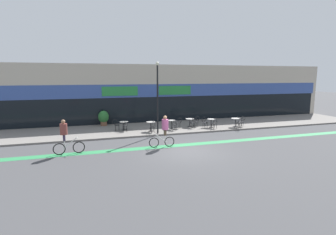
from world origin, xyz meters
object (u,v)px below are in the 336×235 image
(bistro_table_0, at_px, (124,124))
(bistro_table_4, at_px, (211,121))
(cafe_chair_4_near, at_px, (215,123))
(cyclist_1, at_px, (164,129))
(cyclist_0, at_px, (65,135))
(cafe_chair_5_side, at_px, (242,121))
(cafe_chair_4_side, at_px, (204,122))
(cafe_chair_5_near, at_px, (239,122))
(cafe_chair_0_near, at_px, (125,125))
(cafe_chair_2_near, at_px, (174,124))
(cafe_chair_2_side, at_px, (179,122))
(bistro_table_5, at_px, (236,121))
(cafe_chair_3_side, at_px, (196,121))
(bistro_table_3, at_px, (190,121))
(cafe_chair_3_near, at_px, (193,122))
(bistro_table_1, at_px, (151,125))
(lamp_post, at_px, (158,93))
(planter_pot, at_px, (104,118))
(bistro_table_2, at_px, (172,123))
(cafe_chair_0_side, at_px, (116,124))
(cafe_chair_1_near, at_px, (153,126))

(bistro_table_0, relative_size, bistro_table_4, 0.98)
(bistro_table_0, bearing_deg, cafe_chair_4_near, -13.21)
(bistro_table_0, distance_m, cyclist_1, 5.85)
(cyclist_0, bearing_deg, cafe_chair_5_side, 10.26)
(cafe_chair_4_side, bearing_deg, cafe_chair_5_near, -19.67)
(cafe_chair_0_near, xyz_separation_m, cafe_chair_4_near, (7.32, -1.09, 0.00))
(cafe_chair_2_near, bearing_deg, cafe_chair_2_side, -47.44)
(cafe_chair_0_near, height_order, cafe_chair_4_side, same)
(bistro_table_0, bearing_deg, bistro_table_5, -9.16)
(cafe_chair_2_side, relative_size, cafe_chair_3_side, 1.00)
(bistro_table_4, xyz_separation_m, cyclist_0, (-11.38, -4.28, 0.51))
(cafe_chair_4_near, bearing_deg, bistro_table_3, 46.16)
(cafe_chair_3_side, bearing_deg, bistro_table_0, -9.14)
(bistro_table_3, xyz_separation_m, cafe_chair_3_near, (-0.00, -0.63, 0.00))
(bistro_table_1, height_order, lamp_post, lamp_post)
(planter_pot, bearing_deg, bistro_table_2, -31.35)
(cafe_chair_3_near, bearing_deg, cyclist_1, 140.30)
(bistro_table_2, xyz_separation_m, planter_pot, (-5.30, 3.23, 0.19))
(cafe_chair_5_side, bearing_deg, bistro_table_4, -1.07)
(cafe_chair_0_near, bearing_deg, cafe_chair_5_near, -97.57)
(cafe_chair_4_near, height_order, planter_pot, planter_pot)
(cafe_chair_2_near, height_order, cafe_chair_2_side, same)
(cafe_chair_4_near, bearing_deg, cafe_chair_0_side, 72.63)
(bistro_table_5, distance_m, planter_pot, 11.59)
(cafe_chair_2_near, bearing_deg, bistro_table_1, 79.41)
(bistro_table_3, xyz_separation_m, planter_pot, (-7.09, 2.85, 0.20))
(cafe_chair_0_near, height_order, cyclist_0, cyclist_0)
(planter_pot, bearing_deg, cafe_chair_4_side, -23.69)
(bistro_table_1, relative_size, bistro_table_4, 1.05)
(cafe_chair_0_near, height_order, cafe_chair_4_near, same)
(bistro_table_3, height_order, cafe_chair_3_near, cafe_chair_3_near)
(planter_pot, xyz_separation_m, cyclist_1, (3.26, -8.01, 0.34))
(cafe_chair_3_near, bearing_deg, lamp_post, 108.63)
(cafe_chair_0_near, relative_size, lamp_post, 0.17)
(cafe_chair_0_near, height_order, cyclist_1, cyclist_1)
(cafe_chair_2_near, xyz_separation_m, cafe_chair_5_side, (6.19, -0.15, 0.00))
(cafe_chair_0_side, xyz_separation_m, cafe_chair_4_near, (7.94, -1.72, 0.00))
(cafe_chair_1_near, relative_size, cafe_chair_4_side, 1.00)
(cafe_chair_0_near, bearing_deg, planter_pot, 26.59)
(cafe_chair_0_side, height_order, cafe_chair_2_near, same)
(bistro_table_2, bearing_deg, bistro_table_1, -168.97)
(cafe_chair_4_side, height_order, lamp_post, lamp_post)
(bistro_table_4, distance_m, cafe_chair_1_near, 5.36)
(bistro_table_5, distance_m, cyclist_1, 8.62)
(cafe_chair_4_side, xyz_separation_m, cyclist_1, (-4.88, -4.44, 0.54))
(bistro_table_0, xyz_separation_m, cyclist_1, (1.81, -5.53, 0.56))
(lamp_post, bearing_deg, bistro_table_4, 11.26)
(cafe_chair_3_near, xyz_separation_m, cafe_chair_5_near, (3.79, -1.15, 0.00))
(bistro_table_3, bearing_deg, cafe_chair_0_side, 176.57)
(bistro_table_0, distance_m, bistro_table_3, 5.65)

